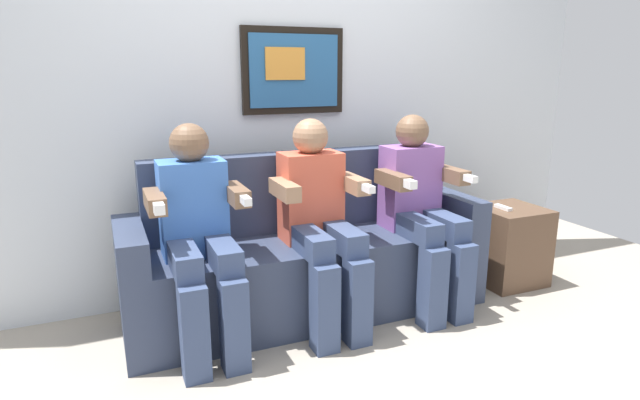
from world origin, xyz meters
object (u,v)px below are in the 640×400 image
person_on_left (199,231)px  spare_remote_on_table (503,207)px  couch (308,259)px  side_table_right (508,245)px  person_in_middle (319,217)px  person_on_right (421,205)px

person_on_left → spare_remote_on_table: (1.92, 0.06, -0.10)m
person_on_left → couch: bearing=14.9°
couch → side_table_right: size_ratio=4.04×
person_in_middle → side_table_right: bearing=2.6°
couch → person_on_right: size_ratio=1.82×
person_in_middle → spare_remote_on_table: 1.29m
person_on_left → side_table_right: 2.02m
person_on_right → spare_remote_on_table: 0.67m
person_on_right → side_table_right: size_ratio=2.22×
couch → person_on_left: person_on_left is taller
person_on_left → side_table_right: size_ratio=2.22×
person_in_middle → side_table_right: 1.41m
person_on_left → person_in_middle: bearing=0.0°
person_on_right → side_table_right: person_on_right is taller
person_on_left → spare_remote_on_table: person_on_left is taller
person_on_left → person_on_right: 1.26m
person_in_middle → couch: bearing=90.2°
spare_remote_on_table → person_in_middle: bearing=-177.4°
person_in_middle → side_table_right: (1.36, 0.06, -0.36)m
person_in_middle → spare_remote_on_table: bearing=2.6°
couch → person_on_right: (0.63, -0.17, 0.29)m
couch → person_in_middle: person_in_middle is taller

